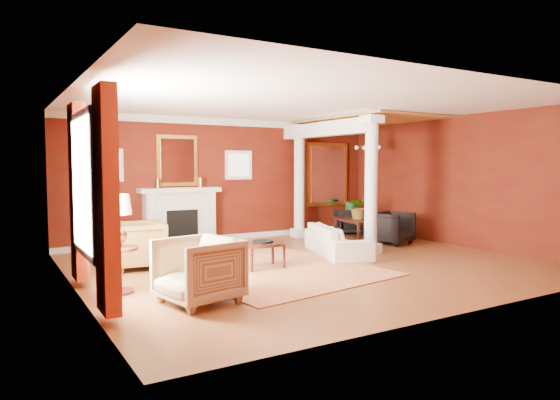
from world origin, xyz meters
TOP-DOWN VIEW (x-y plane):
  - ground at (0.00, 0.00)m, footprint 8.00×8.00m
  - room_shell at (0.00, 0.00)m, footprint 8.04×7.04m
  - fireplace at (-1.30, 3.32)m, footprint 1.85×0.42m
  - overmantel_mirror at (-1.30, 3.45)m, footprint 0.95×0.07m
  - flank_window_left at (-2.85, 3.46)m, footprint 0.70×0.07m
  - flank_window_right at (0.25, 3.46)m, footprint 0.70×0.07m
  - left_window at (-3.89, -0.60)m, footprint 0.21×2.55m
  - column_front at (1.70, 0.30)m, footprint 0.36×0.36m
  - column_back at (1.70, 3.00)m, footprint 0.36×0.36m
  - header_beam at (1.70, 1.90)m, footprint 0.30×3.20m
  - amber_ceiling at (2.85, 1.75)m, footprint 2.30×3.40m
  - dining_mirror at (2.90, 3.45)m, footprint 1.30×0.07m
  - chandelier at (2.90, 1.80)m, footprint 0.60×0.62m
  - crown_trim at (0.00, 3.46)m, footprint 8.00×0.08m
  - base_trim at (0.00, 3.46)m, footprint 8.00×0.08m
  - rug at (-0.95, 0.19)m, footprint 3.72×4.58m
  - sofa at (0.96, 0.45)m, footprint 1.19×2.11m
  - armchair_leopard at (-2.83, 1.17)m, footprint 0.91×0.96m
  - armchair_stripe at (-2.72, -1.43)m, footprint 1.03×1.08m
  - coffee_table at (-0.96, 0.04)m, footprint 0.90×0.90m
  - coffee_book at (-1.01, -0.02)m, footprint 0.15×0.04m
  - side_table at (-3.50, -0.38)m, footprint 0.56×0.56m
  - dining_table at (2.76, 1.96)m, footprint 0.75×1.44m
  - dining_chair_near at (2.89, 0.93)m, footprint 0.97×0.93m
  - dining_chair_far at (3.11, 2.74)m, footprint 0.91×0.89m
  - green_urn at (3.36, 3.00)m, footprint 0.35×0.35m
  - potted_plant at (2.70, 1.90)m, footprint 0.77×0.81m

SIDE VIEW (x-z plane):
  - ground at x=0.00m, z-range 0.00..0.00m
  - rug at x=-0.95m, z-range 0.00..0.02m
  - base_trim at x=0.00m, z-range 0.00..0.12m
  - green_urn at x=3.36m, z-range -0.09..0.75m
  - dining_chair_far at x=3.11m, z-range 0.00..0.72m
  - dining_table at x=2.76m, z-range 0.00..0.77m
  - sofa at x=0.96m, z-range 0.00..0.79m
  - dining_chair_near at x=2.89m, z-range 0.00..0.81m
  - coffee_table at x=-0.96m, z-range 0.18..0.64m
  - armchair_leopard at x=-2.83m, z-range 0.00..0.90m
  - armchair_stripe at x=-2.72m, z-range 0.00..0.95m
  - coffee_book at x=-1.01m, z-range 0.46..0.66m
  - fireplace at x=-1.30m, z-range 0.00..1.29m
  - side_table at x=-3.50m, z-range 0.23..1.62m
  - potted_plant at x=2.70m, z-range 0.77..1.26m
  - left_window at x=-3.89m, z-range 0.12..2.72m
  - column_front at x=1.70m, z-range 0.03..2.83m
  - column_back at x=1.70m, z-range 0.03..2.83m
  - dining_mirror at x=2.90m, z-range 0.70..2.40m
  - flank_window_left at x=-2.85m, z-range 1.45..2.15m
  - flank_window_right at x=0.25m, z-range 1.45..2.15m
  - overmantel_mirror at x=-1.30m, z-range 1.33..2.47m
  - room_shell at x=0.00m, z-range 0.56..3.48m
  - chandelier at x=2.90m, z-range 1.87..2.62m
  - header_beam at x=1.70m, z-range 2.46..2.78m
  - crown_trim at x=0.00m, z-range 2.74..2.90m
  - amber_ceiling at x=2.85m, z-range 2.85..2.89m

